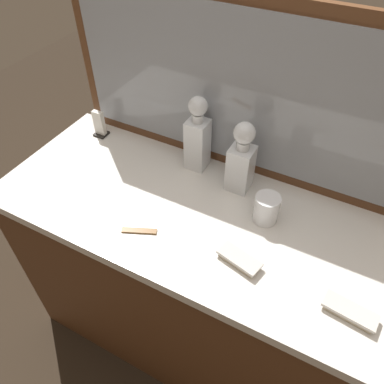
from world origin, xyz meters
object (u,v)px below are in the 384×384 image
at_px(crystal_tumbler_right, 266,209).
at_px(silver_brush_front, 350,312).
at_px(crystal_decanter_front, 198,140).
at_px(tortoiseshell_comb, 139,231).
at_px(silver_brush_far_left, 239,260).
at_px(crystal_decanter_left, 241,163).
at_px(napkin_holder, 100,125).

bearing_deg(crystal_tumbler_right, silver_brush_front, -34.56).
xyz_separation_m(crystal_decanter_front, tortoiseshell_comb, (-0.01, -0.37, -0.11)).
bearing_deg(silver_brush_front, silver_brush_far_left, 176.88).
xyz_separation_m(crystal_decanter_front, crystal_decanter_left, (0.18, -0.03, -0.01)).
distance_m(crystal_decanter_left, napkin_holder, 0.62).
relative_size(crystal_tumbler_right, silver_brush_front, 0.67).
height_order(silver_brush_far_left, tortoiseshell_comb, silver_brush_far_left).
relative_size(crystal_decanter_left, napkin_holder, 2.42).
relative_size(crystal_tumbler_right, silver_brush_far_left, 0.70).
bearing_deg(crystal_decanter_left, crystal_tumbler_right, -36.87).
height_order(silver_brush_front, silver_brush_far_left, same).
distance_m(crystal_tumbler_right, silver_brush_front, 0.38).
distance_m(crystal_decanter_left, crystal_tumbler_right, 0.18).
bearing_deg(crystal_decanter_front, silver_brush_front, -29.16).
bearing_deg(silver_brush_front, crystal_decanter_left, 144.73).
relative_size(crystal_decanter_front, silver_brush_front, 1.99).
xyz_separation_m(silver_brush_front, tortoiseshell_comb, (-0.64, -0.02, -0.01)).
height_order(crystal_tumbler_right, tortoiseshell_comb, crystal_tumbler_right).
distance_m(crystal_decanter_front, napkin_holder, 0.44).
bearing_deg(napkin_holder, tortoiseshell_comb, -40.27).
xyz_separation_m(crystal_decanter_left, silver_brush_far_left, (0.13, -0.30, -0.09)).
bearing_deg(silver_brush_far_left, crystal_decanter_left, 113.16).
distance_m(crystal_decanter_front, crystal_tumbler_right, 0.35).
xyz_separation_m(crystal_decanter_front, crystal_tumbler_right, (0.32, -0.14, -0.07)).
bearing_deg(silver_brush_far_left, crystal_tumbler_right, 87.70).
distance_m(crystal_decanter_front, tortoiseshell_comb, 0.39).
relative_size(crystal_decanter_front, silver_brush_far_left, 2.07).
bearing_deg(tortoiseshell_comb, silver_brush_far_left, 6.95).
xyz_separation_m(tortoiseshell_comb, napkin_holder, (-0.42, 0.36, 0.04)).
xyz_separation_m(crystal_decanter_left, silver_brush_front, (0.44, -0.31, -0.09)).
xyz_separation_m(crystal_decanter_left, napkin_holder, (-0.62, 0.02, -0.06)).
height_order(crystal_decanter_left, silver_brush_front, crystal_decanter_left).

